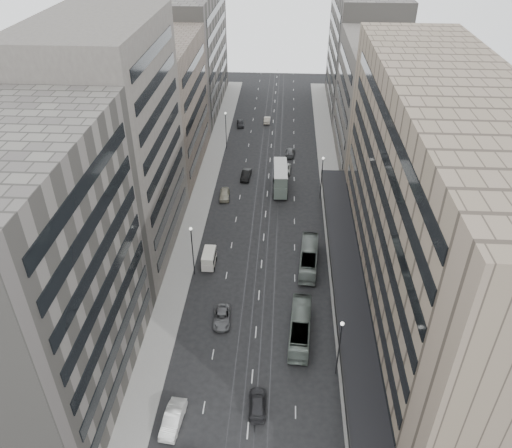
% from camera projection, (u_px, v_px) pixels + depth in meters
% --- Properties ---
extents(ground, '(220.00, 220.00, 0.00)m').
position_uv_depth(ground, '(255.00, 338.00, 62.84)').
color(ground, black).
rests_on(ground, ground).
extents(sidewalk_right, '(4.00, 125.00, 0.15)m').
position_uv_depth(sidewalk_right, '(332.00, 191.00, 93.29)').
color(sidewalk_right, gray).
rests_on(sidewalk_right, ground).
extents(sidewalk_left, '(4.00, 125.00, 0.15)m').
position_uv_depth(sidewalk_left, '(204.00, 187.00, 94.49)').
color(sidewalk_left, gray).
rests_on(sidewalk_left, ground).
extents(department_store, '(19.20, 60.00, 30.00)m').
position_uv_depth(department_store, '(437.00, 209.00, 60.07)').
color(department_store, '#806E5D').
rests_on(department_store, ground).
extents(building_right_mid, '(15.00, 28.00, 24.00)m').
position_uv_depth(building_right_mid, '(380.00, 104.00, 98.19)').
color(building_right_mid, '#544F49').
rests_on(building_right_mid, ground).
extents(building_right_far, '(15.00, 32.00, 28.00)m').
position_uv_depth(building_right_far, '(364.00, 52.00, 121.95)').
color(building_right_far, '#67635D').
rests_on(building_right_far, ground).
extents(building_left_a, '(15.00, 28.00, 30.00)m').
position_uv_depth(building_left_a, '(32.00, 281.00, 48.94)').
color(building_left_a, '#67635D').
rests_on(building_left_a, ground).
extents(building_left_b, '(15.00, 26.00, 34.00)m').
position_uv_depth(building_left_b, '(111.00, 146.00, 70.21)').
color(building_left_b, '#544F49').
rests_on(building_left_b, ground).
extents(building_left_c, '(15.00, 28.00, 25.00)m').
position_uv_depth(building_left_c, '(158.00, 107.00, 95.10)').
color(building_left_c, '#6E5F55').
rests_on(building_left_c, ground).
extents(building_left_d, '(15.00, 38.00, 28.00)m').
position_uv_depth(building_left_d, '(187.00, 53.00, 121.63)').
color(building_left_d, '#67635D').
rests_on(building_left_d, ground).
extents(lamp_right_near, '(0.44, 0.44, 8.32)m').
position_uv_depth(lamp_right_near, '(340.00, 342.00, 55.31)').
color(lamp_right_near, '#262628').
rests_on(lamp_right_near, ground).
extents(lamp_right_far, '(0.44, 0.44, 8.32)m').
position_uv_depth(lamp_right_far, '(322.00, 173.00, 88.47)').
color(lamp_right_far, '#262628').
rests_on(lamp_right_far, ground).
extents(lamp_left_near, '(0.44, 0.44, 8.32)m').
position_uv_depth(lamp_left_near, '(192.00, 246.00, 70.38)').
color(lamp_left_near, '#262628').
rests_on(lamp_left_near, ground).
extents(lamp_left_far, '(0.44, 0.44, 8.32)m').
position_uv_depth(lamp_left_far, '(226.00, 126.00, 106.03)').
color(lamp_left_far, '#262628').
rests_on(lamp_left_far, ground).
extents(bus_near, '(3.09, 10.49, 2.88)m').
position_uv_depth(bus_near, '(300.00, 327.00, 62.40)').
color(bus_near, gray).
rests_on(bus_near, ground).
extents(bus_far, '(3.22, 10.53, 2.89)m').
position_uv_depth(bus_far, '(309.00, 258.00, 74.21)').
color(bus_far, '#919C94').
rests_on(bus_far, ground).
extents(double_decker, '(2.93, 8.77, 4.75)m').
position_uv_depth(double_decker, '(280.00, 178.00, 92.45)').
color(double_decker, slate).
rests_on(double_decker, ground).
extents(panel_van, '(1.95, 3.92, 2.46)m').
position_uv_depth(panel_van, '(209.00, 258.00, 74.25)').
color(panel_van, silver).
rests_on(panel_van, ground).
extents(sedan_1, '(2.24, 5.15, 1.65)m').
position_uv_depth(sedan_1, '(173.00, 419.00, 52.27)').
color(sedan_1, silver).
rests_on(sedan_1, ground).
extents(sedan_2, '(2.56, 4.94, 1.33)m').
position_uv_depth(sedan_2, '(222.00, 317.00, 64.94)').
color(sedan_2, '#5E5E61').
rests_on(sedan_2, ground).
extents(sedan_3, '(2.08, 4.73, 1.35)m').
position_uv_depth(sedan_3, '(258.00, 403.00, 54.03)').
color(sedan_3, '#252427').
rests_on(sedan_3, ground).
extents(sedan_4, '(2.04, 4.53, 1.51)m').
position_uv_depth(sedan_4, '(225.00, 194.00, 90.99)').
color(sedan_4, '#A29C86').
rests_on(sedan_4, ground).
extents(sedan_5, '(1.97, 4.81, 1.55)m').
position_uv_depth(sedan_5, '(246.00, 175.00, 97.25)').
color(sedan_5, black).
rests_on(sedan_5, ground).
extents(sedan_6, '(2.50, 4.96, 1.35)m').
position_uv_depth(sedan_6, '(285.00, 168.00, 99.85)').
color(sedan_6, silver).
rests_on(sedan_6, ground).
extents(sedan_7, '(2.33, 4.80, 1.34)m').
position_uv_depth(sedan_7, '(290.00, 152.00, 105.85)').
color(sedan_7, '#555557').
rests_on(sedan_7, ground).
extents(sedan_8, '(2.15, 4.21, 1.37)m').
position_uv_depth(sedan_8, '(240.00, 123.00, 119.00)').
color(sedan_8, '#242426').
rests_on(sedan_8, ground).
extents(sedan_9, '(1.49, 4.11, 1.35)m').
position_uv_depth(sedan_9, '(267.00, 120.00, 120.79)').
color(sedan_9, '#B9AE99').
rests_on(sedan_9, ground).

